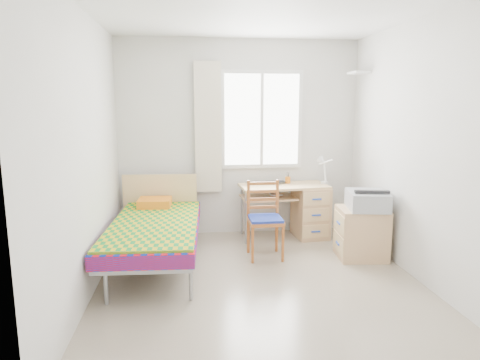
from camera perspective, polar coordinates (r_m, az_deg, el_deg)
name	(u,v)px	position (r m, az deg, el deg)	size (l,w,h in m)	color
floor	(260,283)	(4.39, 2.68, -13.56)	(3.50, 3.50, 0.00)	#BCAD93
ceiling	(262,8)	(4.10, 3.00, 21.88)	(3.50, 3.50, 0.00)	white
wall_back	(239,139)	(5.77, -0.11, 5.55)	(3.20, 3.20, 0.00)	silver
wall_left	(86,156)	(4.09, -19.87, 3.03)	(3.50, 3.50, 0.00)	silver
wall_right	(421,151)	(4.59, 22.95, 3.55)	(3.50, 3.50, 0.00)	silver
window	(262,120)	(5.78, 2.91, 8.03)	(1.10, 0.04, 1.30)	white
curtain	(208,128)	(5.66, -4.28, 6.95)	(0.35, 0.05, 1.70)	beige
floating_shelf	(359,73)	(5.80, 15.56, 13.62)	(0.20, 0.32, 0.03)	white
bed	(156,227)	(4.84, -11.20, -6.20)	(1.03, 2.04, 0.86)	#94969C
desk	(305,208)	(5.77, 8.70, -3.74)	(1.18, 0.61, 0.71)	tan
chair	(265,214)	(4.97, 3.38, -4.58)	(0.38, 0.38, 0.89)	#96571D
cabinet	(361,233)	(5.16, 15.84, -6.82)	(0.58, 0.53, 0.58)	tan
printer	(367,200)	(5.06, 16.62, -2.55)	(0.50, 0.56, 0.21)	#AEB2B7
laptop	(275,183)	(5.68, 4.62, -0.41)	(0.33, 0.21, 0.03)	black
pen_cup	(288,180)	(5.75, 6.38, -0.01)	(0.07, 0.07, 0.09)	orange
task_lamp	(323,167)	(5.64, 11.05, 1.75)	(0.22, 0.32, 0.39)	white
book	(269,194)	(5.66, 3.92, -1.84)	(0.16, 0.22, 0.02)	gray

